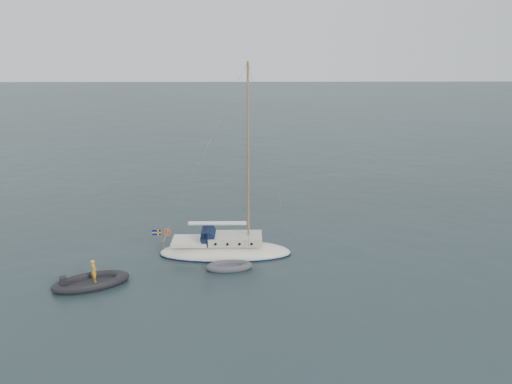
{
  "coord_description": "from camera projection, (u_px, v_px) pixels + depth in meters",
  "views": [
    {
      "loc": [
        -1.63,
        -26.66,
        12.8
      ],
      "look_at": [
        -1.25,
        0.0,
        4.83
      ],
      "focal_mm": 35.0,
      "sensor_mm": 36.0,
      "label": 1
    }
  ],
  "objects": [
    {
      "name": "rib",
      "position": [
        91.0,
        281.0,
        27.38
      ],
      "size": [
        4.17,
        1.9,
        1.51
      ],
      "rotation": [
        0.0,
        0.0,
        0.42
      ],
      "color": "black",
      "rests_on": "ground"
    },
    {
      "name": "ground",
      "position": [
        277.0,
        271.0,
        29.22
      ],
      "size": [
        300.0,
        300.0,
        0.0
      ],
      "primitive_type": "plane",
      "color": "black",
      "rests_on": "ground"
    },
    {
      "name": "dinghy",
      "position": [
        229.0,
        266.0,
        29.4
      ],
      "size": [
        2.78,
        1.25,
        0.4
      ],
      "rotation": [
        0.0,
        0.0,
        0.12
      ],
      "color": "#454549",
      "rests_on": "ground"
    },
    {
      "name": "sailboat",
      "position": [
        225.0,
        241.0,
        31.19
      ],
      "size": [
        8.69,
        2.61,
        12.38
      ],
      "rotation": [
        0.0,
        0.0,
        -0.0
      ],
      "color": "beige",
      "rests_on": "ground"
    }
  ]
}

